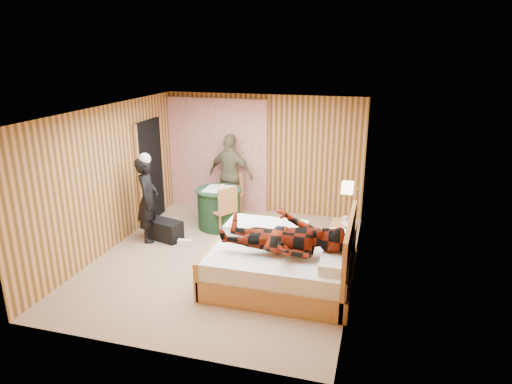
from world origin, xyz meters
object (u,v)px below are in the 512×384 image
(round_table, at_px, (219,208))
(chair_near, at_px, (224,207))
(wall_lamp, at_px, (348,188))
(man_on_bed, at_px, (283,228))
(man_at_table, at_px, (231,175))
(nightstand, at_px, (343,239))
(bed, at_px, (284,263))
(chair_far, at_px, (232,191))
(woman_standing, at_px, (148,200))
(duffel_bag, at_px, (165,230))

(round_table, relative_size, chair_near, 0.95)
(wall_lamp, distance_m, round_table, 2.82)
(man_on_bed, bearing_deg, round_table, 129.75)
(man_at_table, bearing_deg, nightstand, 160.76)
(round_table, distance_m, man_on_bed, 2.79)
(nightstand, relative_size, man_at_table, 0.34)
(bed, height_order, chair_far, bed)
(wall_lamp, distance_m, woman_standing, 3.57)
(woman_standing, relative_size, man_on_bed, 0.89)
(wall_lamp, bearing_deg, chair_far, 147.20)
(chair_far, bearing_deg, wall_lamp, -14.38)
(wall_lamp, xyz_separation_m, round_table, (-2.51, 0.90, -0.90))
(wall_lamp, relative_size, chair_near, 0.28)
(nightstand, bearing_deg, wall_lamp, -80.11)
(wall_lamp, xyz_separation_m, chair_far, (-2.49, 1.60, -0.76))
(wall_lamp, height_order, man_at_table, man_at_table)
(man_at_table, bearing_deg, man_on_bed, 131.82)
(nightstand, bearing_deg, man_at_table, 150.42)
(man_at_table, distance_m, man_on_bed, 3.34)
(man_at_table, bearing_deg, chair_far, 129.03)
(wall_lamp, height_order, bed, wall_lamp)
(bed, xyz_separation_m, chair_far, (-1.68, 2.57, 0.21))
(chair_far, distance_m, man_at_table, 0.33)
(duffel_bag, distance_m, man_on_bed, 2.92)
(chair_far, bearing_deg, man_on_bed, -40.06)
(woman_standing, distance_m, man_on_bed, 3.00)
(nightstand, distance_m, woman_standing, 3.54)
(chair_near, relative_size, woman_standing, 0.60)
(wall_lamp, height_order, man_on_bed, man_on_bed)
(bed, bearing_deg, chair_near, 133.47)
(duffel_bag, bearing_deg, man_on_bed, -12.17)
(woman_standing, bearing_deg, round_table, -63.93)
(bed, xyz_separation_m, chair_near, (-1.50, 1.58, 0.21))
(nightstand, height_order, man_at_table, man_at_table)
(nightstand, relative_size, man_on_bed, 0.34)
(wall_lamp, height_order, woman_standing, woman_standing)
(chair_near, bearing_deg, man_on_bed, 73.91)
(man_at_table, bearing_deg, chair_near, 112.01)
(bed, xyz_separation_m, duffel_bag, (-2.48, 1.02, -0.15))
(round_table, xyz_separation_m, duffel_bag, (-0.77, -0.84, -0.22))
(wall_lamp, distance_m, chair_far, 3.06)
(nightstand, xyz_separation_m, duffel_bag, (-3.24, -0.19, -0.12))
(man_on_bed, bearing_deg, nightstand, 63.12)
(wall_lamp, height_order, chair_far, wall_lamp)
(bed, distance_m, man_on_bed, 0.71)
(man_at_table, relative_size, man_on_bed, 0.97)
(chair_near, bearing_deg, woman_standing, -28.38)
(wall_lamp, relative_size, nightstand, 0.44)
(bed, relative_size, man_on_bed, 1.20)
(wall_lamp, xyz_separation_m, nightstand, (-0.04, 0.25, -1.00))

